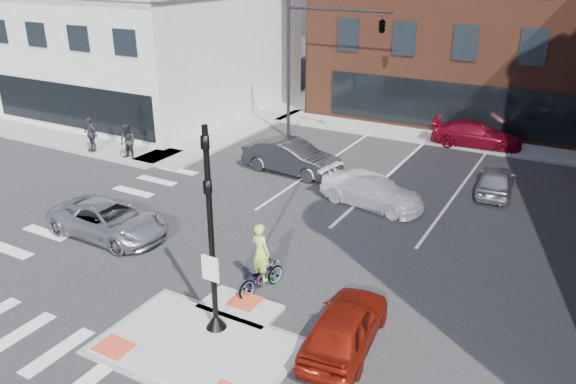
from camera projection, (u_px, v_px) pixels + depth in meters
The scene contains 17 objects.
ground at pixel (208, 338), 15.80m from camera, with size 120.00×120.00×0.00m, color #28282B.
refuge_island at pixel (203, 341), 15.58m from camera, with size 5.40×4.65×0.13m.
sidewalk_nw at pixel (141, 126), 35.65m from camera, with size 23.50×20.50×0.15m.
sidewalk_n at pixel (482, 144), 32.14m from camera, with size 26.00×3.00×0.15m, color gray.
building_nw at pixel (126, 44), 40.20m from camera, with size 20.40×16.40×14.40m.
building_far_left at pixel (480, 10), 57.56m from camera, with size 10.00×12.00×10.00m, color slate.
signal_pole at pixel (212, 258), 15.22m from camera, with size 0.60×0.60×5.98m.
mast_arm_signal at pixel (355, 34), 29.48m from camera, with size 6.10×2.24×8.00m.
silver_suv at pixel (109, 220), 21.37m from camera, with size 2.25×4.88×1.36m, color #A0A2A7.
red_sedan at pixel (345, 326), 15.19m from camera, with size 1.63×4.05×1.38m, color maroon.
white_pickup at pixel (372, 190), 24.10m from camera, with size 1.90×4.67×1.35m, color white.
bg_car_dark at pixel (291, 157), 27.72m from camera, with size 1.73×4.95×1.63m, color #232328.
bg_car_silver at pixel (496, 180), 25.29m from camera, with size 1.53×3.80×1.30m, color #B5B7BD.
bg_car_red at pixel (476, 135), 31.61m from camera, with size 2.00×4.93×1.43m, color maroon.
cyclist at pixel (261, 269), 17.74m from camera, with size 1.10×2.02×2.37m.
pedestrian_a at pixel (128, 142), 29.12m from camera, with size 0.92×0.72×1.89m, color black.
pedestrian_b at pixel (91, 134), 30.34m from camera, with size 1.11×0.46×1.89m, color #312B34.
Camera 1 is at (8.33, -10.25, 9.87)m, focal length 35.00 mm.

